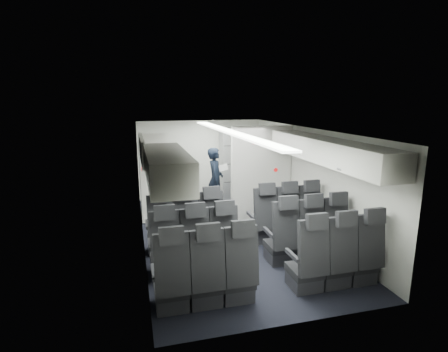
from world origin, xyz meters
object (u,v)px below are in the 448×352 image
boarding_door (142,178)px  carry_on_bag (155,153)px  seat_row_mid (252,244)px  seat_row_rear (274,269)px  galley_unit (236,164)px  seat_row_front (237,225)px  flight_attendant (215,180)px

boarding_door → carry_on_bag: bearing=-84.6°
boarding_door → seat_row_mid: bearing=-61.2°
seat_row_rear → galley_unit: 5.17m
seat_row_front → seat_row_rear: (0.00, -1.80, 0.00)m
flight_attendant → seat_row_front: bearing=-166.8°
seat_row_mid → galley_unit: bearing=77.1°
seat_row_mid → seat_row_rear: size_ratio=1.00×
seat_row_mid → flight_attendant: flight_attendant is taller
seat_row_front → boarding_door: size_ratio=1.79×
carry_on_bag → seat_row_front: bearing=-2.8°
flight_attendant → galley_unit: bearing=-21.5°
seat_row_rear → carry_on_bag: carry_on_bag is taller
boarding_door → galley_unit: bearing=24.3°
seat_row_front → flight_attendant: 2.16m
seat_row_front → seat_row_rear: same height
seat_row_front → carry_on_bag: 2.03m
seat_row_front → flight_attendant: size_ratio=2.10×
seat_row_rear → boarding_door: boarding_door is taller
galley_unit → boarding_door: (-2.59, -1.17, 0.00)m
galley_unit → carry_on_bag: (-2.39, -3.22, 0.87)m
galley_unit → seat_row_mid: bearing=-102.9°
seat_row_front → boarding_door: bearing=128.2°
seat_row_mid → boarding_door: (-1.64, 2.99, 0.55)m
seat_row_mid → seat_row_rear: bearing=-90.0°
seat_row_front → seat_row_mid: size_ratio=1.00×
seat_row_mid → seat_row_front: bearing=90.0°
seat_row_rear → carry_on_bag: bearing=128.2°
seat_row_rear → flight_attendant: 3.94m
seat_row_rear → galley_unit: galley_unit is taller
seat_row_front → galley_unit: (0.95, 3.25, 0.55)m
carry_on_bag → seat_row_rear: bearing=-53.2°
seat_row_front → flight_attendant: flight_attendant is taller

